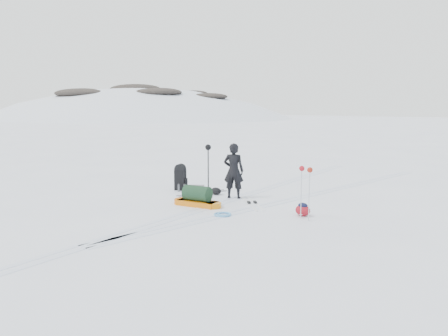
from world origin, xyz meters
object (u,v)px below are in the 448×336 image
(pulk_sled, at_px, (197,198))
(ski_poles_black, at_px, (208,153))
(expedition_rucksack, at_px, (182,178))
(skier, at_px, (234,171))

(pulk_sled, xyz_separation_m, ski_poles_black, (-1.02, 1.63, 1.03))
(expedition_rucksack, bearing_deg, ski_poles_black, -4.78)
(pulk_sled, bearing_deg, skier, 72.09)
(skier, xyz_separation_m, expedition_rucksack, (-2.08, -0.02, -0.42))
(pulk_sled, distance_m, expedition_rucksack, 2.35)
(skier, bearing_deg, pulk_sled, 56.86)
(pulk_sled, distance_m, ski_poles_black, 2.18)
(skier, distance_m, ski_poles_black, 1.29)
(ski_poles_black, bearing_deg, expedition_rucksack, -161.42)
(expedition_rucksack, xyz_separation_m, ski_poles_black, (0.88, 0.26, 0.84))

